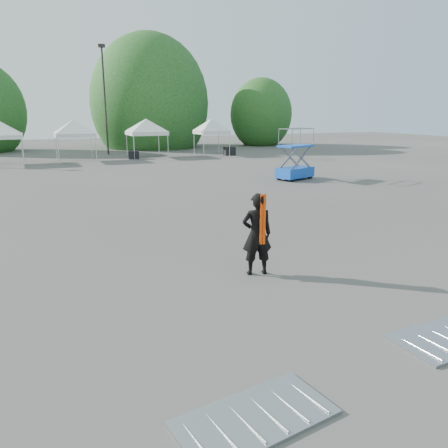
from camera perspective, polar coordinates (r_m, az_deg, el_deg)
name	(u,v)px	position (r m, az deg, el deg)	size (l,w,h in m)	color
ground	(191,260)	(11.91, -4.34, -4.72)	(120.00, 120.00, 0.00)	#474442
light_pole_east	(105,94)	(43.19, -15.33, 16.08)	(0.60, 0.25, 9.80)	black
tree_mid_e	(150,103)	(51.24, -9.64, 15.28)	(5.12, 5.12, 7.79)	#382314
tree_far_e	(261,114)	(54.12, 4.84, 14.08)	(3.84, 3.84, 5.84)	#382314
tent_e	(74,123)	(38.17, -19.04, 12.39)	(4.32, 4.32, 3.88)	silver
tent_f	(146,122)	(39.87, -10.14, 12.99)	(4.49, 4.49, 3.88)	silver
tent_g	(211,121)	(41.03, -1.66, 13.24)	(3.85, 3.85, 3.88)	silver
man	(257,234)	(10.62, 4.33, -1.34)	(0.83, 0.63, 2.04)	black
scissor_lift	(296,154)	(26.29, 9.34, 9.01)	(2.56, 1.86, 2.99)	#0E37B9
barrier_left	(255,417)	(6.24, 4.06, -23.84)	(2.23, 1.34, 0.07)	#94979B
crate_mid	(134,155)	(38.56, -11.69, 8.83)	(0.87, 0.68, 0.68)	black
crate_east	(229,151)	(41.03, 0.72, 9.50)	(0.98, 0.76, 0.76)	black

